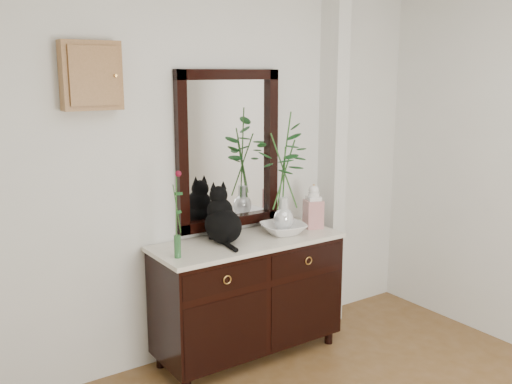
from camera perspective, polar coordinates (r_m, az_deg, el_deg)
wall_back at (r=3.95m, az=-4.06°, el=2.83°), size 3.60×0.04×2.70m
pilaster at (r=4.47m, az=7.64°, el=3.80°), size 0.12×0.20×2.70m
sideboard at (r=4.03m, az=-0.81°, el=-9.92°), size 1.33×0.52×0.82m
wall_mirror at (r=3.97m, az=-2.73°, el=4.21°), size 0.80×0.06×1.10m
key_cabinet at (r=3.51m, az=-16.17°, el=11.11°), size 0.35×0.10×0.40m
cat at (r=3.80m, az=-3.31°, el=-2.26°), size 0.31×0.36×0.38m
lotus_bowl at (r=4.04m, az=2.76°, el=-3.68°), size 0.36×0.36×0.08m
vase_branches at (r=3.95m, az=2.82°, el=2.04°), size 0.44×0.44×0.85m
bud_vase_rose at (r=3.49m, az=-7.95°, el=-2.20°), size 0.07×0.07×0.55m
ginger_jar at (r=4.18m, az=5.76°, el=-1.38°), size 0.15×0.15×0.33m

